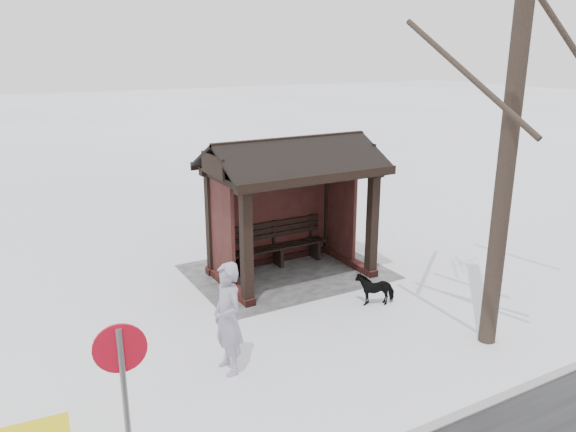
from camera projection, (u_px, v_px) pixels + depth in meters
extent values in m
plane|color=white|center=(291.00, 275.00, 12.51)|extent=(120.00, 120.00, 0.00)
cube|color=gray|center=(484.00, 406.00, 7.91)|extent=(120.00, 0.15, 0.06)
cube|color=gray|center=(287.00, 272.00, 12.67)|extent=(4.20, 3.20, 0.02)
cube|color=#341613|center=(273.00, 259.00, 13.24)|extent=(3.30, 0.22, 0.16)
cube|color=#341613|center=(347.00, 260.00, 13.19)|extent=(0.22, 2.10, 0.16)
cube|color=#341613|center=(229.00, 285.00, 11.78)|extent=(0.22, 2.10, 0.16)
cube|color=black|center=(372.00, 227.00, 12.13)|extent=(0.20, 0.20, 2.30)
cube|color=black|center=(247.00, 250.00, 10.73)|extent=(0.20, 0.20, 2.30)
cube|color=black|center=(327.00, 207.00, 13.64)|extent=(0.20, 0.20, 2.30)
cube|color=black|center=(211.00, 225.00, 12.23)|extent=(0.20, 0.20, 2.30)
cube|color=black|center=(272.00, 212.00, 12.91)|extent=(2.80, 0.08, 2.14)
cube|color=black|center=(340.00, 210.00, 13.12)|extent=(0.08, 1.17, 2.14)
cube|color=black|center=(222.00, 229.00, 11.72)|extent=(0.08, 1.17, 2.14)
cube|color=black|center=(314.00, 180.00, 11.08)|extent=(3.40, 0.20, 0.18)
cube|color=black|center=(272.00, 164.00, 12.59)|extent=(3.40, 0.20, 0.18)
cylinder|color=black|center=(515.00, 88.00, 8.48)|extent=(0.29, 0.29, 8.55)
imported|color=#968CA5|center=(228.00, 319.00, 8.55)|extent=(0.47, 0.68, 1.79)
imported|color=black|center=(375.00, 288.00, 11.06)|extent=(0.81, 0.57, 0.62)
cylinder|color=gray|center=(127.00, 419.00, 5.97)|extent=(0.06, 0.06, 2.13)
cylinder|color=red|center=(120.00, 348.00, 5.75)|extent=(0.55, 0.12, 0.55)
cylinder|color=white|center=(120.00, 348.00, 5.76)|extent=(0.42, 0.10, 0.43)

